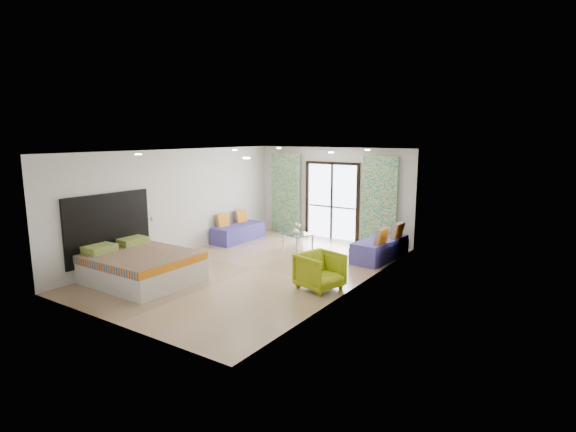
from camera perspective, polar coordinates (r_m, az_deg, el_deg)
The scene contains 24 objects.
floor at distance 10.53m, azimuth -4.17°, elevation -6.63°, with size 5.00×7.50×0.01m, color #967959, non-canonical shape.
ceiling at distance 10.08m, azimuth -4.37°, elevation 8.22°, with size 5.00×7.50×0.01m, color silver, non-canonical shape.
wall_back at distance 13.34m, azimuth 5.66°, elevation 2.88°, with size 5.00×0.01×2.70m, color silver, non-canonical shape.
wall_front at distance 7.67m, azimuth -21.72°, elevation -3.33°, with size 5.00×0.01×2.70m, color silver, non-canonical shape.
wall_left at distance 11.90m, azimuth -13.83°, elevation 1.73°, with size 0.01×7.50×2.70m, color silver, non-canonical shape.
wall_right at distance 8.93m, azimuth 8.53°, elevation -0.86°, with size 0.01×7.50×2.70m, color silver, non-canonical shape.
balcony_door at distance 13.33m, azimuth 5.60°, elevation 2.47°, with size 1.76×0.08×2.28m.
balcony_rail at distance 13.38m, azimuth 5.59°, elevation 1.17°, with size 1.52×0.03×0.04m, color #595451.
curtain_left at distance 13.99m, azimuth -0.31°, elevation 2.86°, with size 1.00×0.10×2.50m, color silver.
curtain_right at distance 12.55m, azimuth 11.53°, elevation 1.79°, with size 1.00×0.10×2.50m, color silver.
downlight_a at distance 9.65m, azimuth -18.48°, elevation 7.46°, with size 0.12×0.12×0.02m, color #FFE0B2.
downlight_b at distance 7.64m, azimuth -5.30°, elevation 7.33°, with size 0.12×0.12×0.02m, color #FFE0B2.
downlight_c at distance 11.74m, azimuth -6.79°, elevation 8.32°, with size 0.12×0.12×0.02m, color #FFE0B2.
downlight_d at distance 10.15m, azimuth 5.48°, elevation 8.05°, with size 0.12×0.12×0.02m, color #FFE0B2.
downlight_e at distance 13.33m, azimuth -1.16°, elevation 8.61°, with size 0.12×0.12×0.02m, color #FFE0B2.
downlight_f at distance 11.95m, azimuth 10.06°, elevation 8.27°, with size 0.12×0.12×0.02m, color #FFE0B2.
headboard at distance 10.65m, azimuth -21.80°, elevation -1.33°, with size 0.06×2.10×1.50m, color black.
switch_plate at distance 11.39m, azimuth -16.68°, elevation -0.31°, with size 0.02×0.10×0.10m, color silver.
bed at distance 10.04m, azimuth -18.31°, elevation -6.08°, with size 2.21×1.80×0.76m.
daybed_left at distance 13.19m, azimuth -6.38°, elevation -2.02°, with size 0.70×1.73×0.85m.
daybed_right at distance 11.42m, azimuth 11.67°, elevation -4.02°, with size 0.88×1.88×0.90m.
coffee_table at distance 12.12m, azimuth 1.26°, elevation -2.49°, with size 0.80×0.80×0.74m.
vase at distance 12.12m, azimuth 0.98°, elevation -1.88°, with size 0.16×0.17×0.16m, color white.
armchair at distance 9.07m, azimuth 4.09°, elevation -6.77°, with size 0.78×0.73×0.81m, color #A0B217.
Camera 1 is at (6.19, -7.95, 3.06)m, focal length 28.00 mm.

